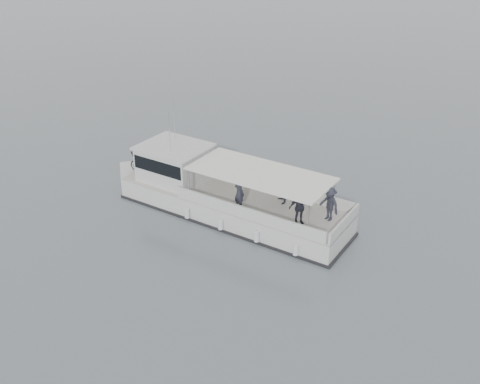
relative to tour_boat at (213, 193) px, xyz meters
The scene contains 2 objects.
ground 6.11m from the tour_boat, 22.11° to the right, with size 1400.00×1400.00×0.00m, color #555E64.
tour_boat is the anchor object (origin of this frame).
Camera 1 is at (8.82, -20.47, 15.02)m, focal length 40.00 mm.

